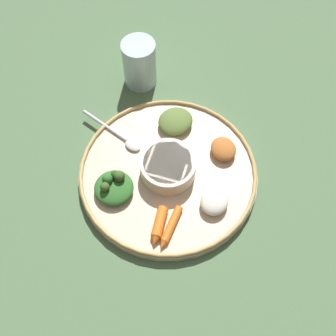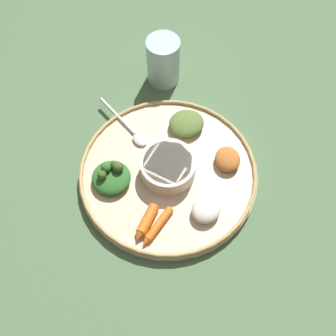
# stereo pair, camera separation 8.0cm
# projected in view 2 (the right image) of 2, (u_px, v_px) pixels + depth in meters

# --- Properties ---
(ground_plane) EXTENTS (2.40, 2.40, 0.00)m
(ground_plane) POSITION_uv_depth(u_px,v_px,m) (168.00, 176.00, 0.82)
(ground_plane) COLOR #4C6B47
(platter) EXTENTS (0.35, 0.35, 0.02)m
(platter) POSITION_uv_depth(u_px,v_px,m) (168.00, 174.00, 0.82)
(platter) COLOR #C6B293
(platter) RESTS_ON ground_plane
(platter_rim) EXTENTS (0.34, 0.34, 0.01)m
(platter_rim) POSITION_uv_depth(u_px,v_px,m) (168.00, 171.00, 0.81)
(platter_rim) COLOR tan
(platter_rim) RESTS_ON platter
(center_bowl) EXTENTS (0.11, 0.11, 0.04)m
(center_bowl) POSITION_uv_depth(u_px,v_px,m) (168.00, 166.00, 0.79)
(center_bowl) COLOR beige
(center_bowl) RESTS_ON platter
(spoon) EXTENTS (0.15, 0.02, 0.01)m
(spoon) POSITION_uv_depth(u_px,v_px,m) (128.00, 130.00, 0.85)
(spoon) COLOR silver
(spoon) RESTS_ON platter
(greens_pile) EXTENTS (0.10, 0.10, 0.04)m
(greens_pile) POSITION_uv_depth(u_px,v_px,m) (111.00, 176.00, 0.79)
(greens_pile) COLOR #2D6628
(greens_pile) RESTS_ON platter
(carrot_near_spoon) EXTENTS (0.05, 0.07, 0.02)m
(carrot_near_spoon) POSITION_uv_depth(u_px,v_px,m) (146.00, 222.00, 0.75)
(carrot_near_spoon) COLOR orange
(carrot_near_spoon) RESTS_ON platter
(carrot_outer) EXTENTS (0.04, 0.09, 0.01)m
(carrot_outer) POSITION_uv_depth(u_px,v_px,m) (157.00, 226.00, 0.75)
(carrot_outer) COLOR orange
(carrot_outer) RESTS_ON platter
(mound_collards) EXTENTS (0.08, 0.09, 0.03)m
(mound_collards) POSITION_uv_depth(u_px,v_px,m) (186.00, 123.00, 0.85)
(mound_collards) COLOR #567033
(mound_collards) RESTS_ON platter
(mound_rice_white) EXTENTS (0.06, 0.06, 0.03)m
(mound_rice_white) POSITION_uv_depth(u_px,v_px,m) (207.00, 209.00, 0.76)
(mound_rice_white) COLOR silver
(mound_rice_white) RESTS_ON platter
(mound_chickpea) EXTENTS (0.07, 0.07, 0.02)m
(mound_chickpea) POSITION_uv_depth(u_px,v_px,m) (228.00, 159.00, 0.81)
(mound_chickpea) COLOR #B2662D
(mound_chickpea) RESTS_ON platter
(drinking_glass) EXTENTS (0.07, 0.07, 0.11)m
(drinking_glass) POSITION_uv_depth(u_px,v_px,m) (163.00, 63.00, 0.91)
(drinking_glass) COLOR silver
(drinking_glass) RESTS_ON ground_plane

